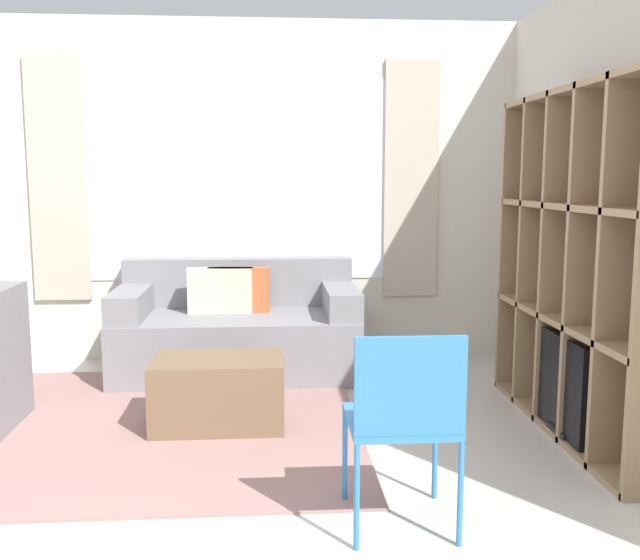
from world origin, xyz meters
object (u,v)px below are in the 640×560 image
Objects in this scene: ottoman at (218,393)px; couch_main at (238,330)px; folding_chair at (404,413)px; shelving_unit at (591,270)px.

couch_main is at bearing 86.90° from ottoman.
couch_main is 2.07× the size of folding_chair.
ottoman is (-0.06, -1.20, -0.11)m from couch_main.
shelving_unit is 1.75m from folding_chair.
folding_chair is at bearing -57.60° from ottoman.
couch_main is 2.66m from folding_chair.
couch_main reaches higher than ottoman.
ottoman is (-2.13, 0.23, -0.74)m from shelving_unit.
folding_chair is at bearing -138.97° from shelving_unit.
ottoman is 1.61m from folding_chair.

